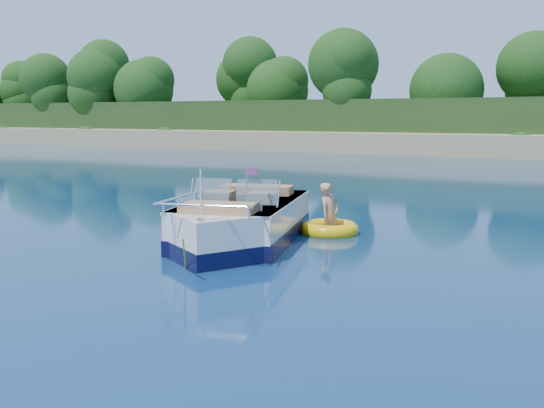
% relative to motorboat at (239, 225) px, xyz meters
% --- Properties ---
extents(ground, '(160.00, 160.00, 0.00)m').
position_rel_motorboat_xyz_m(ground, '(2.18, -4.00, -0.40)').
color(ground, '#092445').
rests_on(ground, ground).
extents(shoreline, '(170.00, 59.00, 6.00)m').
position_rel_motorboat_xyz_m(shoreline, '(2.18, 59.78, 0.57)').
color(shoreline, '#948056').
rests_on(shoreline, ground).
extents(treeline, '(150.00, 7.12, 8.19)m').
position_rel_motorboat_xyz_m(treeline, '(2.22, 37.02, 5.14)').
color(treeline, black).
rests_on(treeline, ground).
extents(motorboat, '(3.16, 6.13, 2.08)m').
position_rel_motorboat_xyz_m(motorboat, '(0.00, 0.00, 0.00)').
color(motorboat, silver).
rests_on(motorboat, ground).
extents(tow_tube, '(1.76, 1.76, 0.37)m').
position_rel_motorboat_xyz_m(tow_tube, '(1.32, 2.01, -0.31)').
color(tow_tube, '#FFB90A').
rests_on(tow_tube, ground).
extents(boy, '(0.58, 0.92, 1.67)m').
position_rel_motorboat_xyz_m(boy, '(1.34, 2.00, -0.40)').
color(boy, tan).
rests_on(boy, ground).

